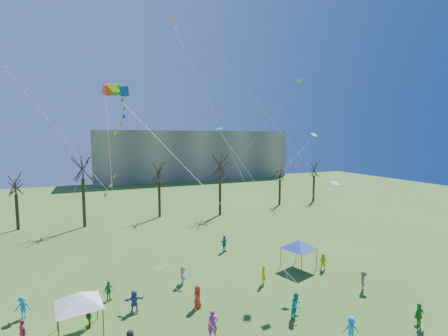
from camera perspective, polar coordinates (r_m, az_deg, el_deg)
name	(u,v)px	position (r m, az deg, el deg)	size (l,w,h in m)	color
distant_building	(194,155)	(99.88, -5.56, 2.43)	(60.00, 14.00, 15.00)	gray
bare_tree_row	(152,176)	(50.28, -12.95, -1.51)	(67.31, 8.40, 11.12)	black
big_box_kite	(119,148)	(22.28, -18.60, 3.43)	(6.34, 7.17, 21.64)	red
canopy_tent_white	(79,299)	(23.99, -25.04, -20.81)	(3.86, 3.86, 2.92)	#3F3F44
canopy_tent_blue	(299,244)	(32.53, 13.54, -13.43)	(3.65, 3.65, 2.86)	#3F3F44
festival_crowd	(195,307)	(24.48, -5.29, -23.99)	(27.46, 19.47, 1.86)	red
small_kites_aloft	(199,131)	(25.82, -4.51, 6.85)	(28.88, 18.80, 34.44)	orange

